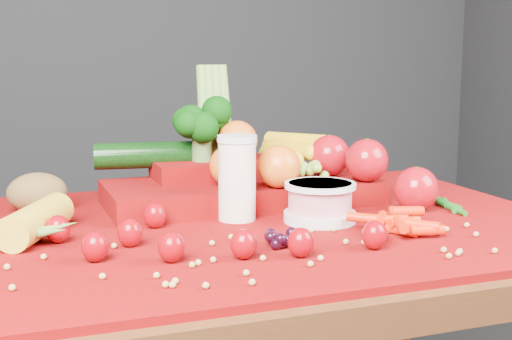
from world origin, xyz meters
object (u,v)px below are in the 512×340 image
object	(u,v)px
milk_glass	(237,175)
table	(260,281)
produce_mound	(256,172)
yogurt_bowl	(320,201)

from	to	relation	value
milk_glass	table	bearing A→B (deg)	-43.46
produce_mound	table	bearing A→B (deg)	-107.37
milk_glass	produce_mound	distance (m)	0.15
produce_mound	milk_glass	bearing A→B (deg)	-123.12
table	produce_mound	world-z (taller)	produce_mound
yogurt_bowl	produce_mound	bearing A→B (deg)	105.63
yogurt_bowl	produce_mound	size ratio (longest dim) A/B	0.21
milk_glass	yogurt_bowl	bearing A→B (deg)	-25.87
milk_glass	produce_mound	world-z (taller)	produce_mound
table	milk_glass	xyz separation A→B (m)	(-0.03, 0.03, 0.19)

